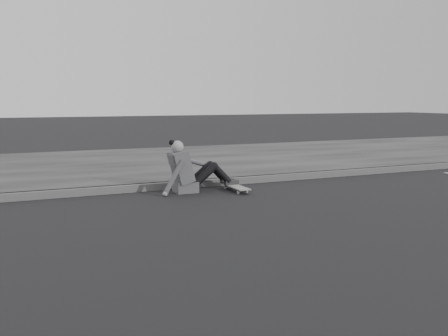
% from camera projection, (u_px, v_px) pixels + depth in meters
% --- Properties ---
extents(ground, '(80.00, 80.00, 0.00)m').
position_uv_depth(ground, '(342.00, 211.00, 6.88)').
color(ground, black).
rests_on(ground, ground).
extents(curb, '(24.00, 0.16, 0.12)m').
position_uv_depth(curb, '(255.00, 179.00, 9.21)').
color(curb, '#4D4D4D').
rests_on(curb, ground).
extents(sidewalk, '(24.00, 6.00, 0.12)m').
position_uv_depth(sidewalk, '(197.00, 161.00, 11.94)').
color(sidewalk, '#333333').
rests_on(sidewalk, ground).
extents(skateboard, '(0.20, 0.78, 0.09)m').
position_uv_depth(skateboard, '(236.00, 187.00, 8.34)').
color(skateboard, '#9A9B95').
rests_on(skateboard, ground).
extents(seated_woman, '(1.38, 0.46, 0.88)m').
position_uv_depth(seated_woman, '(189.00, 170.00, 8.23)').
color(seated_woman, '#48484A').
rests_on(seated_woman, ground).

